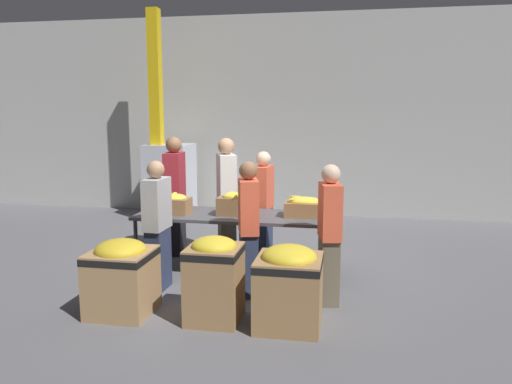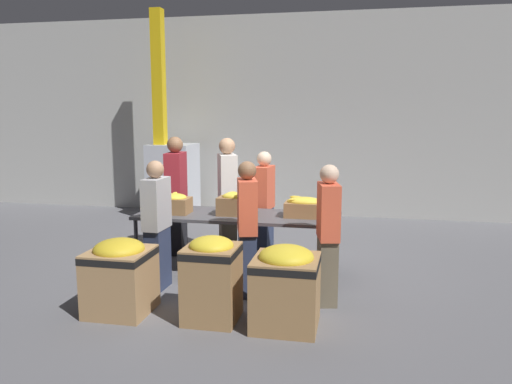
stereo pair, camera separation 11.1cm
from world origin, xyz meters
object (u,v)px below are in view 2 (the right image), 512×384
at_px(volunteer_4, 247,229).
at_px(donation_bin_2, 286,284).
at_px(donation_bin_1, 212,276).
at_px(support_pillar, 160,117).
at_px(sorting_table, 238,218).
at_px(banana_box_0, 174,203).
at_px(donation_bin_0, 120,274).
at_px(volunteer_1, 328,235).
at_px(pallet_stack_0, 173,182).
at_px(volunteer_0, 176,196).
at_px(volunteer_3, 157,226).
at_px(volunteer_2, 228,199).
at_px(volunteer_5, 264,206).
at_px(banana_box_2, 304,207).
at_px(banana_box_1, 237,204).

distance_m(volunteer_4, donation_bin_2, 1.02).
relative_size(donation_bin_1, support_pillar, 0.22).
distance_m(sorting_table, donation_bin_2, 1.75).
distance_m(banana_box_0, support_pillar, 3.59).
bearing_deg(donation_bin_2, donation_bin_0, 180.00).
height_order(sorting_table, donation_bin_0, donation_bin_0).
relative_size(volunteer_1, donation_bin_2, 1.88).
bearing_deg(volunteer_1, volunteer_4, 73.68).
xyz_separation_m(volunteer_1, donation_bin_2, (-0.36, -0.70, -0.33)).
xyz_separation_m(donation_bin_1, pallet_stack_0, (-2.17, 4.66, 0.26)).
bearing_deg(banana_box_0, donation_bin_2, -39.98).
bearing_deg(volunteer_0, banana_box_0, 12.39).
relative_size(volunteer_1, volunteer_3, 1.00).
relative_size(volunteer_0, volunteer_3, 1.13).
bearing_deg(volunteer_2, banana_box_0, -54.91).
xyz_separation_m(sorting_table, volunteer_2, (-0.32, 0.70, 0.12)).
bearing_deg(donation_bin_0, donation_bin_1, 0.00).
xyz_separation_m(volunteer_2, donation_bin_2, (1.17, -2.20, -0.43)).
relative_size(volunteer_0, donation_bin_1, 1.99).
relative_size(volunteer_2, support_pillar, 0.43).
bearing_deg(volunteer_5, volunteer_3, -28.90).
xyz_separation_m(volunteer_5, pallet_stack_0, (-2.29, 2.44, -0.05)).
xyz_separation_m(volunteer_3, volunteer_4, (1.10, 0.00, 0.01)).
bearing_deg(support_pillar, volunteer_0, -63.06).
relative_size(volunteer_3, donation_bin_1, 1.76).
bearing_deg(volunteer_2, donation_bin_1, -11.57).
distance_m(donation_bin_0, donation_bin_1, 1.00).
relative_size(volunteer_0, volunteer_5, 1.12).
distance_m(banana_box_0, volunteer_0, 0.89).
bearing_deg(pallet_stack_0, banana_box_2, -46.81).
xyz_separation_m(banana_box_2, pallet_stack_0, (-2.94, 3.13, -0.20)).
bearing_deg(support_pillar, pallet_stack_0, 38.01).
relative_size(volunteer_3, volunteer_5, 0.99).
bearing_deg(donation_bin_1, support_pillar, 117.59).
bearing_deg(donation_bin_0, sorting_table, 58.77).
height_order(volunteer_0, volunteer_3, volunteer_0).
height_order(banana_box_0, donation_bin_0, banana_box_0).
bearing_deg(volunteer_0, volunteer_4, 37.44).
distance_m(volunteer_3, donation_bin_0, 0.85).
distance_m(banana_box_1, pallet_stack_0, 3.82).
bearing_deg(support_pillar, banana_box_1, -53.46).
distance_m(sorting_table, donation_bin_0, 1.79).
distance_m(volunteer_0, volunteer_4, 2.03).
bearing_deg(volunteer_1, volunteer_2, 34.04).
relative_size(donation_bin_0, pallet_stack_0, 0.54).
xyz_separation_m(banana_box_1, donation_bin_2, (0.85, -1.46, -0.50)).
relative_size(volunteer_3, pallet_stack_0, 1.05).
xyz_separation_m(volunteer_4, donation_bin_2, (0.56, -0.78, -0.34)).
xyz_separation_m(banana_box_1, volunteer_1, (1.21, -0.76, -0.17)).
distance_m(volunteer_0, volunteer_3, 1.50).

